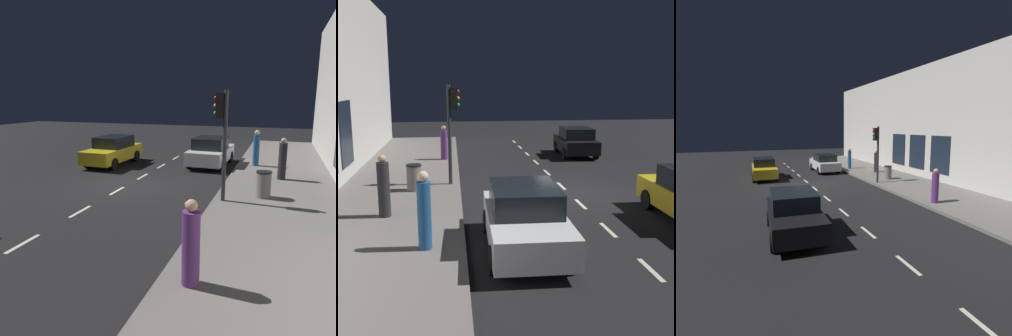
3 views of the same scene
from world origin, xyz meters
TOP-DOWN VIEW (x-y plane):
  - ground_plane at (0.00, 0.00)m, footprint 60.00×60.00m
  - sidewalk at (6.25, 0.00)m, footprint 4.50×32.00m
  - lane_centre_line at (0.00, -1.00)m, footprint 0.12×27.20m
  - traffic_light at (4.25, -1.30)m, footprint 0.49×0.32m
  - parked_car_1 at (-2.74, 3.79)m, footprint 1.88×4.27m
  - parked_car_2 at (2.55, 5.25)m, footprint 2.01×4.21m
  - pedestrian_0 at (6.29, 2.61)m, footprint 0.45×0.45m
  - pedestrian_1 at (4.96, 5.30)m, footprint 0.45×0.45m
  - pedestrian_2 at (4.68, -6.81)m, footprint 0.39×0.39m
  - trash_bin at (5.68, -0.44)m, footprint 0.56×0.56m

SIDE VIEW (x-z plane):
  - ground_plane at x=0.00m, z-range 0.00..0.00m
  - lane_centre_line at x=0.00m, z-range 0.00..0.01m
  - sidewalk at x=6.25m, z-range 0.00..0.15m
  - trash_bin at x=5.68m, z-range 0.15..1.12m
  - parked_car_1 at x=-2.74m, z-range 0.00..1.58m
  - parked_car_2 at x=2.55m, z-range 0.00..1.58m
  - pedestrian_2 at x=4.68m, z-range 0.09..1.82m
  - pedestrian_0 at x=6.29m, z-range 0.09..1.94m
  - pedestrian_1 at x=4.96m, z-range 0.11..2.00m
  - traffic_light at x=4.25m, z-range 0.84..4.67m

